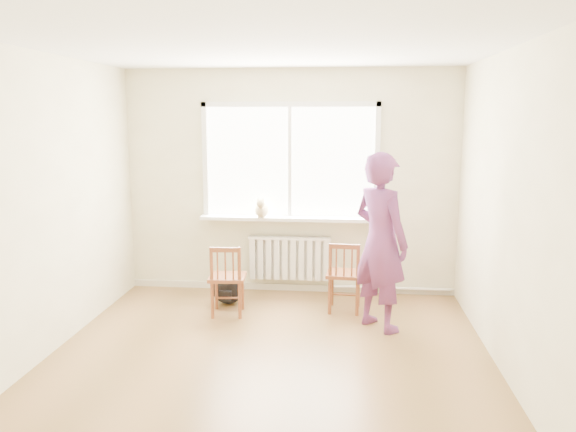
% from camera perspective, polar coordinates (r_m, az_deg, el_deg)
% --- Properties ---
extents(floor, '(4.50, 4.50, 0.00)m').
position_cam_1_polar(floor, '(4.99, -2.34, -15.35)').
color(floor, olive).
rests_on(floor, ground).
extents(ceiling, '(4.50, 4.50, 0.00)m').
position_cam_1_polar(ceiling, '(4.54, -2.60, 17.14)').
color(ceiling, white).
rests_on(ceiling, back_wall).
extents(back_wall, '(4.00, 0.01, 2.70)m').
position_cam_1_polar(back_wall, '(6.78, 0.23, 3.41)').
color(back_wall, '#EDE6BE').
rests_on(back_wall, ground).
extents(window, '(2.12, 0.05, 1.42)m').
position_cam_1_polar(window, '(6.73, 0.21, 6.03)').
color(window, white).
rests_on(window, back_wall).
extents(windowsill, '(2.15, 0.22, 0.04)m').
position_cam_1_polar(windowsill, '(6.74, 0.14, -0.25)').
color(windowsill, white).
rests_on(windowsill, back_wall).
extents(radiator, '(1.00, 0.12, 0.55)m').
position_cam_1_polar(radiator, '(6.86, 0.15, -4.25)').
color(radiator, white).
rests_on(radiator, back_wall).
extents(heating_pipe, '(1.40, 0.04, 0.04)m').
position_cam_1_polar(heating_pipe, '(6.99, 10.52, -7.23)').
color(heating_pipe, silver).
rests_on(heating_pipe, back_wall).
extents(baseboard, '(4.00, 0.03, 0.08)m').
position_cam_1_polar(baseboard, '(7.05, 0.21, -7.24)').
color(baseboard, beige).
rests_on(baseboard, ground).
extents(chair_left, '(0.42, 0.40, 0.79)m').
position_cam_1_polar(chair_left, '(6.14, -6.22, -6.48)').
color(chair_left, brown).
rests_on(chair_left, floor).
extents(chair_right, '(0.42, 0.40, 0.80)m').
position_cam_1_polar(chair_right, '(6.24, 5.75, -6.15)').
color(chair_right, brown).
rests_on(chair_right, floor).
extents(person, '(0.76, 0.78, 1.80)m').
position_cam_1_polar(person, '(5.70, 9.39, -2.61)').
color(person, '#CD4453').
rests_on(person, floor).
extents(cat, '(0.17, 0.39, 0.26)m').
position_cam_1_polar(cat, '(6.67, -2.68, 0.72)').
color(cat, beige).
rests_on(cat, windowsill).
extents(backpack, '(0.43, 0.35, 0.38)m').
position_cam_1_polar(backpack, '(6.56, -6.12, -7.24)').
color(backpack, black).
rests_on(backpack, floor).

